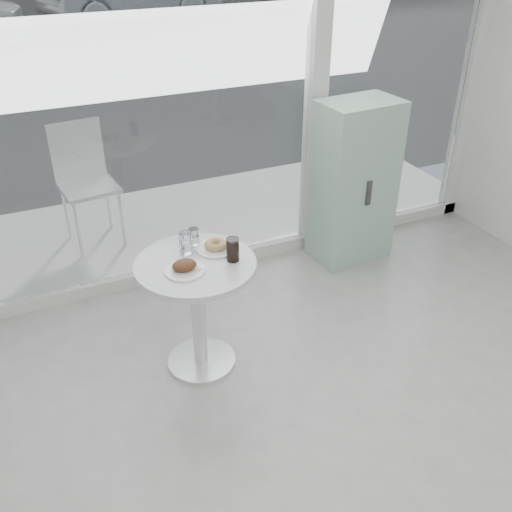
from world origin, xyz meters
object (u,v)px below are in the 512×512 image
plate_donut (216,246)px  water_tumbler_b (194,237)px  patio_chair (85,176)px  cola_glass (233,250)px  plate_fritter (185,267)px  main_table (197,293)px  water_tumbler_a (186,244)px  mint_cabinet (354,183)px

plate_donut → water_tumbler_b: size_ratio=2.23×
patio_chair → cola_glass: (0.53, -1.98, 0.21)m
plate_fritter → plate_donut: bearing=32.1°
main_table → cola_glass: size_ratio=5.29×
main_table → water_tumbler_a: (-0.01, 0.13, 0.28)m
plate_donut → water_tumbler_b: bearing=131.7°
mint_cabinet → patio_chair: bearing=145.6°
plate_fritter → mint_cabinet: bearing=26.7°
main_table → water_tumbler_a: 0.31m
main_table → water_tumbler_a: size_ratio=5.75×
patio_chair → plate_donut: bearing=-81.3°
patio_chair → cola_glass: patio_chair is taller
plate_fritter → cola_glass: 0.30m
mint_cabinet → water_tumbler_a: 1.75m
patio_chair → water_tumbler_b: patio_chair is taller
mint_cabinet → cola_glass: size_ratio=9.11×
patio_chair → main_table: bearing=-86.8°
water_tumbler_b → cola_glass: (0.15, -0.27, 0.02)m
water_tumbler_a → water_tumbler_b: 0.11m
mint_cabinet → cola_glass: mint_cabinet is taller
patio_chair → plate_fritter: (0.24, -1.97, 0.17)m
patio_chair → cola_glass: size_ratio=6.99×
mint_cabinet → water_tumbler_a: size_ratio=9.90×
main_table → plate_fritter: 0.27m
main_table → plate_donut: (0.17, 0.09, 0.24)m
water_tumbler_a → plate_fritter: bearing=-110.9°
mint_cabinet → plate_donut: mint_cabinet is taller
plate_donut → water_tumbler_a: bearing=167.9°
patio_chair → water_tumbler_a: 1.82m
plate_fritter → plate_donut: (0.25, 0.16, -0.01)m
main_table → water_tumbler_a: water_tumbler_a is taller
mint_cabinet → patio_chair: mint_cabinet is taller
main_table → water_tumbler_b: size_ratio=7.09×
plate_donut → water_tumbler_b: water_tumbler_b is taller
main_table → plate_donut: plate_donut is taller
plate_donut → plate_fritter: bearing=-147.9°
water_tumbler_b → cola_glass: size_ratio=0.75×
patio_chair → plate_fritter: 1.99m
plate_donut → water_tumbler_b: 0.15m
cola_glass → water_tumbler_b: bearing=118.1°
plate_fritter → water_tumbler_a: 0.21m
patio_chair → cola_glass: bearing=-81.2°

